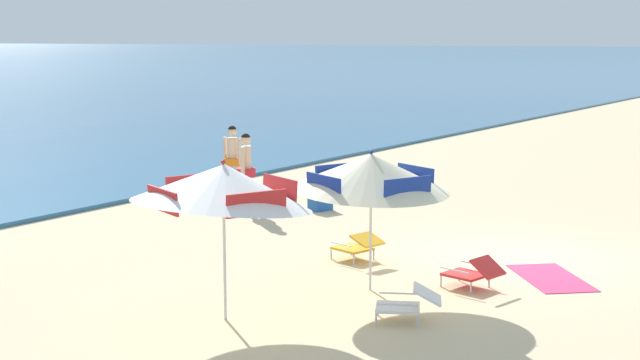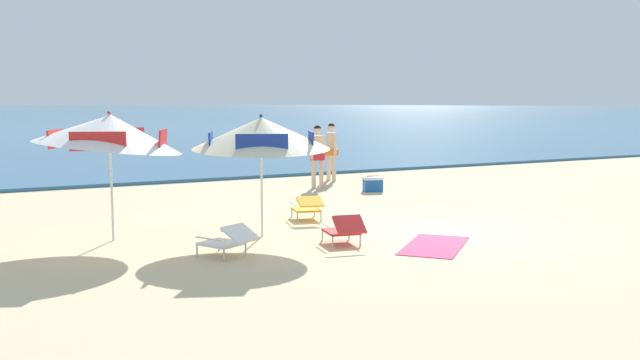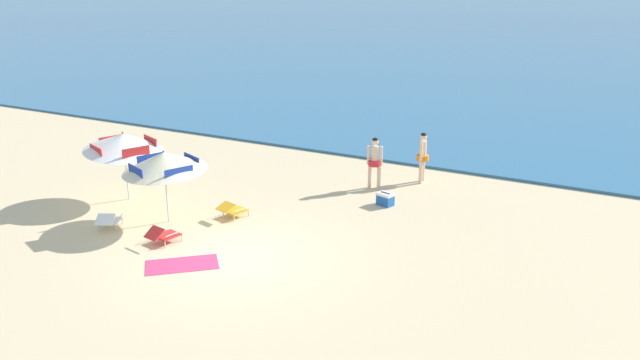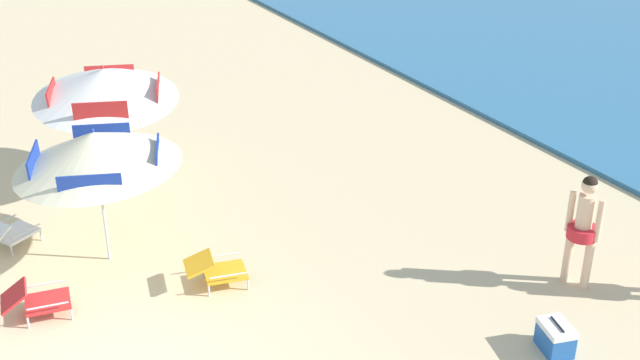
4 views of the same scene
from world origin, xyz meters
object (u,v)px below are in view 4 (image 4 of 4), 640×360
object	(u,v)px
beach_umbrella_striped_main	(95,150)
lounge_chair_beside_umbrella	(216,269)
lounge_chair_facing_sea	(7,233)
beach_umbrella_striped_second	(104,84)
lounge_chair_under_umbrella	(36,300)
person_standing_beside	(583,224)
cooler_box	(555,338)

from	to	relation	value
beach_umbrella_striped_main	lounge_chair_beside_umbrella	distance (m)	2.44
lounge_chair_beside_umbrella	lounge_chair_facing_sea	distance (m)	3.53
beach_umbrella_striped_second	lounge_chair_beside_umbrella	size ratio (longest dim) A/B	3.16
beach_umbrella_striped_main	lounge_chair_under_umbrella	distance (m)	2.25
person_standing_beside	lounge_chair_beside_umbrella	bearing A→B (deg)	-120.14
beach_umbrella_striped_main	cooler_box	distance (m)	6.85
lounge_chair_beside_umbrella	cooler_box	distance (m)	4.79
lounge_chair_under_umbrella	person_standing_beside	world-z (taller)	person_standing_beside
beach_umbrella_striped_main	person_standing_beside	xyz separation A→B (m)	(4.11, 5.64, -0.83)
lounge_chair_beside_umbrella	person_standing_beside	size ratio (longest dim) A/B	0.55
lounge_chair_under_umbrella	lounge_chair_beside_umbrella	bearing A→B (deg)	77.08
beach_umbrella_striped_main	lounge_chair_beside_umbrella	size ratio (longest dim) A/B	3.27
beach_umbrella_striped_second	lounge_chair_under_umbrella	bearing A→B (deg)	-33.38
cooler_box	lounge_chair_under_umbrella	bearing A→B (deg)	-126.60
beach_umbrella_striped_main	cooler_box	size ratio (longest dim) A/B	5.56
beach_umbrella_striped_second	lounge_chair_beside_umbrella	xyz separation A→B (m)	(3.91, 0.22, -1.62)
lounge_chair_beside_umbrella	cooler_box	bearing A→B (deg)	41.31
lounge_chair_facing_sea	person_standing_beside	distance (m)	8.68
beach_umbrella_striped_main	person_standing_beside	distance (m)	7.03
beach_umbrella_striped_main	lounge_chair_under_umbrella	xyz separation A→B (m)	(0.93, -1.30, -1.58)
lounge_chair_facing_sea	person_standing_beside	world-z (taller)	person_standing_beside
lounge_chair_facing_sea	cooler_box	world-z (taller)	lounge_chair_facing_sea
person_standing_beside	beach_umbrella_striped_second	bearing A→B (deg)	-144.04
beach_umbrella_striped_second	person_standing_beside	world-z (taller)	beach_umbrella_striped_second
lounge_chair_beside_umbrella	lounge_chair_facing_sea	bearing A→B (deg)	-137.54
beach_umbrella_striped_second	cooler_box	size ratio (longest dim) A/B	5.36
beach_umbrella_striped_second	person_standing_beside	bearing A→B (deg)	35.96
lounge_chair_beside_umbrella	person_standing_beside	distance (m)	5.27
lounge_chair_under_umbrella	lounge_chair_facing_sea	distance (m)	2.04
lounge_chair_beside_umbrella	beach_umbrella_striped_main	bearing A→B (deg)	-142.87
person_standing_beside	cooler_box	bearing A→B (deg)	-54.31
person_standing_beside	beach_umbrella_striped_main	bearing A→B (deg)	-126.08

